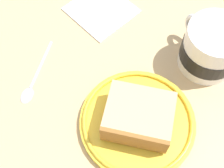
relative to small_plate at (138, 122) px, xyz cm
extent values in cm
cube|color=tan|center=(8.09, -1.64, -2.52)|extent=(150.16, 150.16, 3.31)
cylinder|color=yellow|center=(0.00, 0.00, -0.28)|extent=(18.07, 18.07, 1.16)
torus|color=yellow|center=(0.00, 0.00, 0.60)|extent=(17.22, 17.22, 0.60)
cube|color=#9E662D|center=(0.00, 0.00, 0.60)|extent=(11.96, 10.81, 0.60)
cube|color=#EAB27F|center=(0.00, 0.00, 2.96)|extent=(11.96, 10.81, 4.12)
cube|color=#9E662D|center=(-1.63, 3.73, 2.96)|extent=(9.18, 4.46, 4.12)
cylinder|color=white|center=(-3.02, -16.51, 3.43)|extent=(9.50, 9.50, 8.59)
cylinder|color=black|center=(-3.02, -16.51, 2.78)|extent=(9.69, 9.69, 3.17)
cylinder|color=brown|center=(-3.02, -16.51, 6.78)|extent=(8.36, 8.36, 0.40)
torus|color=white|center=(1.23, -18.63, 3.43)|extent=(4.71, 3.01, 4.77)
ellipsoid|color=silver|center=(17.46, 6.77, -0.46)|extent=(2.94, 3.52, 0.80)
cylinder|color=silver|center=(19.73, 0.80, -0.61)|extent=(3.94, 9.31, 0.50)
cube|color=white|center=(18.67, -15.08, -0.56)|extent=(12.82, 12.57, 0.60)
camera|label=1|loc=(-7.33, 16.63, 45.57)|focal=50.09mm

